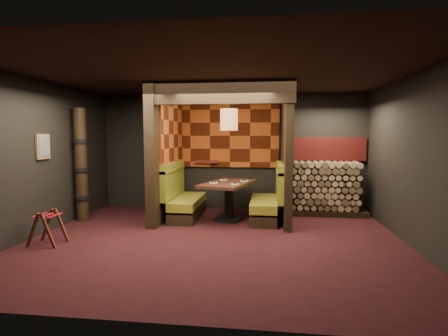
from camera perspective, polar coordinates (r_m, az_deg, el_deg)
floor at (r=6.22m, az=-1.50°, el=-11.81°), size 6.50×5.50×0.02m
ceiling at (r=6.04m, az=-1.57°, el=15.21°), size 6.50×5.50×0.02m
wall_back at (r=8.70m, az=1.18°, el=2.68°), size 6.50×0.02×2.85m
wall_front at (r=3.27m, az=-8.79°, el=-1.65°), size 6.50×0.02×2.85m
wall_left at (r=7.21m, az=-28.11°, el=1.53°), size 0.02×5.50×2.85m
wall_right at (r=6.35m, az=28.96°, el=1.08°), size 0.02×5.50×2.85m
partition_left at (r=7.87m, az=-9.50°, el=2.34°), size 0.20×2.20×2.85m
partition_right at (r=7.60m, az=10.15°, el=2.23°), size 0.15×2.10×2.85m
header_beam at (r=6.69m, az=-0.86°, el=12.24°), size 2.85×0.18×0.44m
tapa_back_panel at (r=8.64m, az=0.99°, el=5.28°), size 2.40×0.06×1.55m
tapa_side_panel at (r=7.99m, az=-8.36°, el=5.45°), size 0.04×1.85×1.45m
lacquer_shelf at (r=8.68m, az=-2.84°, el=1.05°), size 0.60×0.12×0.07m
booth_bench_left at (r=7.88m, az=-6.66°, el=-5.13°), size 0.68×1.60×1.14m
booth_bench_right at (r=7.66m, az=7.29°, el=-5.43°), size 0.68×1.60×1.14m
dining_table at (r=7.55m, az=0.84°, el=-4.08°), size 1.25×1.74×0.83m
place_settings at (r=7.52m, az=0.85°, el=-2.22°), size 0.80×0.83×0.03m
pendant_lamp at (r=7.41m, az=0.82°, el=7.87°), size 0.37×0.37×0.92m
framed_picture at (r=7.26m, az=-27.44°, el=3.12°), size 0.05×0.36×0.46m
luggage_rack at (r=6.64m, az=-26.85°, el=-8.50°), size 0.58×0.42×0.61m
totem_column at (r=8.04m, az=-22.30°, el=0.37°), size 0.31×0.31×2.40m
firewood_stack at (r=8.43m, az=16.53°, el=-3.17°), size 1.73×0.70×1.22m
mosaic_header at (r=8.68m, az=16.33°, el=2.98°), size 1.83×0.10×0.56m
bay_front_post at (r=7.87m, az=10.71°, el=2.32°), size 0.08×0.08×2.85m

